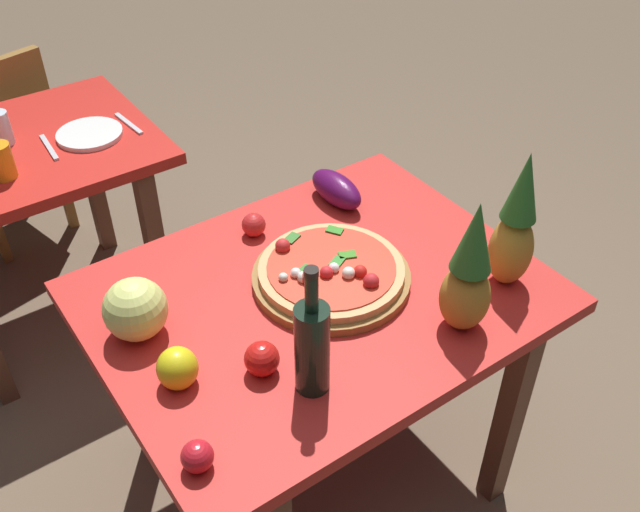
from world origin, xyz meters
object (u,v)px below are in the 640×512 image
Objects in this scene: dining_chair at (1,140)px; tomato_at_corner at (254,225)px; bell_pepper at (177,368)px; eggplant at (336,189)px; pizza at (331,270)px; tomato_beside_pepper at (197,456)px; melon at (135,309)px; pineapple_left at (515,228)px; drinking_glass_juice at (1,161)px; knife_utensil at (129,124)px; wine_bottle at (312,346)px; dinner_plate at (90,134)px; pizza_board at (331,277)px; fork_utensil at (49,147)px; display_table at (317,319)px; background_table at (24,180)px; tomato_by_bottle at (262,359)px; pineapple_right at (469,274)px; drinking_glass_water at (1,128)px.

dining_chair reaches higher than tomato_at_corner.
bell_pepper is 0.78m from eggplant.
pizza is 5.66× the size of tomato_beside_pepper.
dining_chair is at bearing 87.66° from melon.
bell_pepper is (-0.84, 0.17, -0.12)m from pineapple_left.
melon is 2.26× the size of tomato_at_corner.
knife_utensil is (0.45, 0.09, -0.05)m from drinking_glass_juice.
dinner_plate is (0.01, 1.33, -0.12)m from wine_bottle.
dining_chair is 1.80m from pizza_board.
fork_utensil and knife_utensil have the same top height.
melon reaches higher than tomato_at_corner.
dining_chair is 2.55× the size of wine_bottle.
fork_utensil is at bearing 119.04° from pineapple_left.
dining_chair reaches higher than display_table.
eggplant is at bearing -49.88° from fork_utensil.
bell_pepper is (-0.06, -1.82, 0.31)m from dining_chair.
pizza reaches higher than pizza_board.
background_table is 1.45m from wine_bottle.
pizza is 0.49m from melon.
pizza is at bearing 27.69° from tomato_by_bottle.
display_table is 5.05× the size of dinner_plate.
melon reaches higher than dinner_plate.
eggplant is 1.11× the size of knife_utensil.
pineapple_left reaches higher than tomato_by_bottle.
melon is 1.89× the size of tomato_by_bottle.
drinking_glass_water is (-0.64, 1.50, -0.10)m from pineapple_right.
bell_pepper is 0.50× the size of eggplant.
fork_utensil is at bearing 80.19° from dining_chair.
background_table is at bearing 109.67° from display_table.
wine_bottle is at bearing -108.17° from tomato_at_corner.
fork_utensil is at bearing 95.75° from wine_bottle.
tomato_by_bottle is (-0.30, -0.16, 0.00)m from pizza.
bell_pepper is at bearing -170.16° from pizza.
eggplant is (0.22, 0.28, 0.03)m from pizza_board.
bell_pepper is at bearing -112.85° from knife_utensil.
drinking_glass_water is 0.63× the size of knife_utensil.
tomato_at_corner is at bearing -65.25° from drinking_glass_water.
tomato_at_corner is 0.75m from tomato_beside_pepper.
bell_pepper is at bearing -138.37° from tomato_at_corner.
fork_utensil is at bearing 83.08° from tomato_beside_pepper.
drinking_glass_water is at bearing 69.74° from dining_chair.
dining_chair is 2.16m from pineapple_right.
wine_bottle is 0.88× the size of pineapple_left.
dinner_plate is at bearing 77.41° from tomato_beside_pepper.
melon is 1.08m from drinking_glass_water.
knife_utensil reaches higher than background_table.
knife_utensil is at bearing 71.81° from bell_pepper.
wine_bottle reaches higher than tomato_at_corner.
tomato_at_corner is (-0.22, 0.59, -0.12)m from pineapple_right.
fork_utensil reaches higher than display_table.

